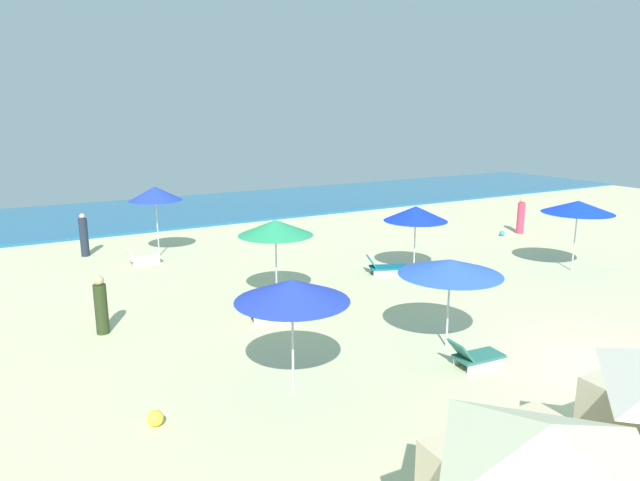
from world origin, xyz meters
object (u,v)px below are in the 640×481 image
object	(u,v)px
umbrella_0	(155,194)
umbrella_4	(276,228)
lounge_chair_5_0	(475,356)
lounge_chair_2_0	(386,267)
beachgoer_1	(101,306)
beach_ball_1	(155,418)
umbrella_2	(416,214)
beachgoer_2	(521,217)
umbrella_3	(292,290)
umbrella_5	(450,267)
beachgoer_0	(84,236)
lounge_chair_0_0	(142,258)
lounge_chair_4_0	(302,303)
beach_ball_0	(502,233)
lounge_chair_4_1	(267,311)
umbrella_1	(578,207)

from	to	relation	value
umbrella_0	umbrella_4	xyz separation A→B (m)	(1.65, -7.24, -0.21)
umbrella_0	lounge_chair_5_0	distance (m)	14.03
umbrella_0	lounge_chair_2_0	size ratio (longest dim) A/B	1.76
beachgoer_1	beach_ball_1	world-z (taller)	beachgoer_1
umbrella_2	umbrella_4	size ratio (longest dim) A/B	0.96
beachgoer_2	beach_ball_1	xyz separation A→B (m)	(-18.85, -8.22, -0.62)
umbrella_4	beachgoer_2	world-z (taller)	umbrella_4
umbrella_3	umbrella_5	size ratio (longest dim) A/B	0.96
umbrella_2	umbrella_3	distance (m)	9.45
umbrella_5	beachgoer_0	world-z (taller)	umbrella_5
lounge_chair_0_0	beachgoer_0	xyz separation A→B (m)	(-1.67, 2.26, 0.57)
umbrella_2	lounge_chair_4_0	bearing A→B (deg)	-163.67
lounge_chair_2_0	beachgoer_1	size ratio (longest dim) A/B	1.01
umbrella_2	lounge_chair_0_0	bearing A→B (deg)	143.17
beach_ball_1	umbrella_2	bearing A→B (deg)	27.94
beach_ball_0	umbrella_2	bearing A→B (deg)	-159.65
lounge_chair_0_0	lounge_chair_2_0	size ratio (longest dim) A/B	0.77
lounge_chair_4_0	lounge_chair_4_1	distance (m)	1.16
umbrella_1	beachgoer_0	distance (m)	18.36
lounge_chair_2_0	beachgoer_2	xyz separation A→B (m)	(9.45, 2.41, 0.51)
beachgoer_1	beachgoer_2	xyz separation A→B (m)	(18.92, 3.16, 0.03)
umbrella_5	beachgoer_0	bearing A→B (deg)	114.65
umbrella_0	lounge_chair_4_0	world-z (taller)	umbrella_0
umbrella_0	beachgoer_2	distance (m)	16.26
lounge_chair_2_0	umbrella_2	bearing A→B (deg)	-84.46
umbrella_0	beach_ball_1	size ratio (longest dim) A/B	9.28
umbrella_5	umbrella_0	bearing A→B (deg)	107.09
umbrella_4	lounge_chair_5_0	bearing A→B (deg)	-72.72
umbrella_4	umbrella_0	bearing A→B (deg)	102.81
umbrella_2	lounge_chair_2_0	world-z (taller)	umbrella_2
umbrella_1	beachgoer_1	size ratio (longest dim) A/B	1.64
umbrella_0	beachgoer_0	distance (m)	3.33
umbrella_2	umbrella_3	world-z (taller)	umbrella_2
lounge_chair_4_1	beachgoer_2	distance (m)	15.53
lounge_chair_0_0	lounge_chair_2_0	bearing A→B (deg)	-129.49
umbrella_3	lounge_chair_4_0	distance (m)	5.05
beachgoer_2	beach_ball_1	world-z (taller)	beachgoer_2
umbrella_1	beachgoer_0	size ratio (longest dim) A/B	1.49
lounge_chair_5_0	beachgoer_1	size ratio (longest dim) A/B	0.85
umbrella_2	beachgoer_2	size ratio (longest dim) A/B	1.44
umbrella_2	beach_ball_0	distance (m)	8.04
umbrella_3	lounge_chair_5_0	xyz separation A→B (m)	(4.02, -0.99, -1.90)
beachgoer_2	beach_ball_0	distance (m)	1.34
beachgoer_2	beach_ball_0	world-z (taller)	beachgoer_2
umbrella_0	beach_ball_0	xyz separation A→B (m)	(14.47, -4.12, -2.34)
lounge_chair_5_0	beachgoer_2	bearing A→B (deg)	-47.73
beachgoer_1	beachgoer_0	bearing A→B (deg)	-97.10
lounge_chair_4_0	beachgoer_2	distance (m)	14.40
lounge_chair_5_0	umbrella_4	bearing A→B (deg)	22.01
umbrella_1	beachgoer_1	distance (m)	15.73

